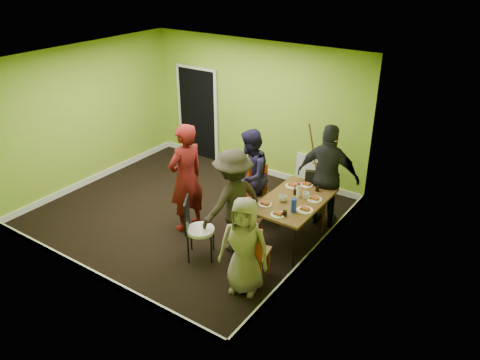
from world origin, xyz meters
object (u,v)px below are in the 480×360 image
object	(u,v)px
dining_table	(294,202)
chair_left_near	(245,218)
chair_left_far	(261,192)
chair_back_end	(316,188)
chair_front_end	(252,249)
person_front_end	(244,246)
blue_bottle	(294,206)
person_standing	(186,178)
chair_bentwood	(196,226)
orange_bottle	(295,190)
easel	(323,164)
person_left_far	(250,176)
person_back_end	(328,176)
thermos	(298,191)
person_left_near	(233,201)

from	to	relation	value
dining_table	chair_left_near	size ratio (longest dim) A/B	1.74
chair_left_far	chair_left_near	size ratio (longest dim) A/B	1.18
chair_back_end	chair_front_end	size ratio (longest dim) A/B	0.97
person_front_end	chair_left_near	bearing A→B (deg)	106.75
blue_bottle	person_standing	bearing A→B (deg)	-170.02
chair_left_near	chair_back_end	xyz separation A→B (m)	(0.65, 1.23, 0.20)
dining_table	chair_front_end	bearing A→B (deg)	-88.08
chair_front_end	blue_bottle	world-z (taller)	chair_front_end
chair_front_end	chair_bentwood	bearing A→B (deg)	166.59
chair_left_far	chair_back_end	xyz separation A→B (m)	(0.81, 0.47, 0.11)
chair_bentwood	orange_bottle	bearing A→B (deg)	116.94
easel	person_left_far	distance (m)	1.53
orange_bottle	person_back_end	size ratio (longest dim) A/B	0.05
chair_left_far	thermos	bearing A→B (deg)	106.45
chair_left_far	person_left_near	world-z (taller)	person_left_near
easel	person_back_end	world-z (taller)	person_back_end
chair_left_far	chair_left_near	xyz separation A→B (m)	(0.16, -0.76, -0.09)
chair_left_far	thermos	world-z (taller)	chair_left_far
person_standing	person_back_end	bearing A→B (deg)	138.00
chair_left_near	person_standing	world-z (taller)	person_standing
chair_left_far	thermos	distance (m)	0.83
chair_left_far	blue_bottle	world-z (taller)	chair_left_far
orange_bottle	chair_back_end	bearing A→B (deg)	69.01
thermos	person_front_end	size ratio (longest dim) A/B	0.16
chair_back_end	person_left_far	world-z (taller)	person_left_far
thermos	blue_bottle	world-z (taller)	thermos
chair_left_far	person_front_end	bearing A→B (deg)	48.90
chair_front_end	easel	distance (m)	2.86
thermos	chair_left_far	bearing A→B (deg)	172.29
easel	dining_table	bearing A→B (deg)	-81.77
person_left_far	chair_back_end	bearing A→B (deg)	97.97
chair_back_end	easel	world-z (taller)	easel
thermos	orange_bottle	distance (m)	0.19
easel	chair_left_near	bearing A→B (deg)	-100.08
chair_back_end	orange_bottle	xyz separation A→B (m)	(-0.17, -0.45, 0.11)
dining_table	blue_bottle	xyz separation A→B (m)	(0.18, -0.37, 0.17)
chair_bentwood	person_left_far	xyz separation A→B (m)	(0.04, 1.47, 0.27)
orange_bottle	person_standing	world-z (taller)	person_standing
chair_left_near	person_left_near	world-z (taller)	person_left_near
chair_left_far	orange_bottle	bearing A→B (deg)	116.07
dining_table	chair_back_end	distance (m)	0.67
easel	thermos	distance (m)	1.45
easel	person_left_far	bearing A→B (deg)	-119.54
chair_back_end	chair_bentwood	bearing A→B (deg)	37.12
dining_table	chair_front_end	world-z (taller)	chair_front_end
thermos	dining_table	bearing A→B (deg)	-99.13
chair_bentwood	chair_front_end	bearing A→B (deg)	55.39
chair_back_end	blue_bottle	distance (m)	1.06
chair_left_far	blue_bottle	size ratio (longest dim) A/B	4.58
thermos	person_back_end	world-z (taller)	person_back_end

